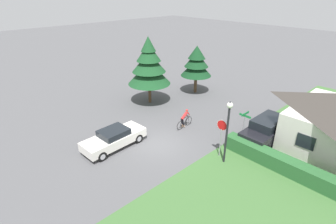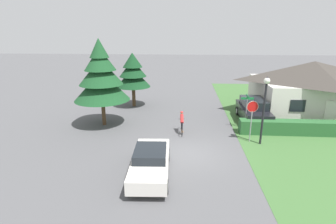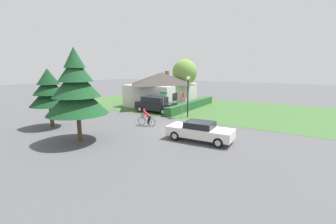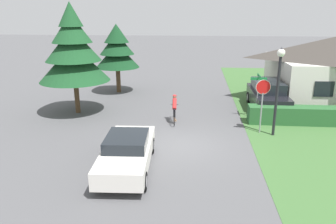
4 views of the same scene
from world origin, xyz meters
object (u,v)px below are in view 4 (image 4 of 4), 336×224
(cyclist, at_px, (174,110))
(conifer_tall_near, at_px, (73,51))
(street_lamp, at_px, (279,77))
(sedan_left_lane, at_px, (127,152))
(street_name_sign, at_px, (258,88))
(stop_sign, at_px, (263,96))
(conifer_tall_far, at_px, (117,49))
(parked_suv_right, at_px, (267,96))

(cyclist, relative_size, conifer_tall_near, 0.28)
(cyclist, xyz_separation_m, conifer_tall_near, (-5.97, 1.33, 2.97))
(street_lamp, xyz_separation_m, conifer_tall_near, (-10.99, 2.86, 0.75))
(sedan_left_lane, relative_size, street_name_sign, 1.85)
(stop_sign, distance_m, conifer_tall_far, 12.17)
(cyclist, distance_m, parked_suv_right, 6.29)
(parked_suv_right, bearing_deg, street_name_sign, 151.98)
(parked_suv_right, bearing_deg, sedan_left_lane, 141.34)
(conifer_tall_near, bearing_deg, parked_suv_right, 7.92)
(street_lamp, bearing_deg, sedan_left_lane, -146.78)
(street_name_sign, bearing_deg, cyclist, -165.72)
(parked_suv_right, bearing_deg, stop_sign, 164.78)
(stop_sign, bearing_deg, cyclist, -20.90)
(stop_sign, bearing_deg, conifer_tall_far, -46.34)
(street_name_sign, height_order, conifer_tall_near, conifer_tall_near)
(cyclist, distance_m, conifer_tall_far, 8.58)
(cyclist, relative_size, conifer_tall_far, 0.36)
(cyclist, distance_m, stop_sign, 4.74)
(street_name_sign, distance_m, conifer_tall_far, 10.95)
(street_lamp, relative_size, conifer_tall_near, 0.67)
(street_name_sign, bearing_deg, street_lamp, -81.59)
(parked_suv_right, distance_m, stop_sign, 4.44)
(cyclist, xyz_separation_m, street_name_sign, (4.62, 1.18, 1.04))
(sedan_left_lane, relative_size, stop_sign, 1.72)
(conifer_tall_near, height_order, conifer_tall_far, conifer_tall_near)
(sedan_left_lane, bearing_deg, cyclist, -16.77)
(stop_sign, height_order, street_name_sign, stop_sign)
(sedan_left_lane, height_order, conifer_tall_far, conifer_tall_far)
(sedan_left_lane, distance_m, street_lamp, 8.02)
(cyclist, height_order, stop_sign, stop_sign)
(parked_suv_right, relative_size, street_lamp, 1.11)
(sedan_left_lane, distance_m, conifer_tall_near, 8.93)
(sedan_left_lane, xyz_separation_m, street_name_sign, (6.05, 6.94, 1.06))
(cyclist, relative_size, parked_suv_right, 0.38)
(street_lamp, distance_m, conifer_tall_far, 12.77)
(sedan_left_lane, xyz_separation_m, conifer_tall_near, (-4.55, 7.09, 2.99))
(parked_suv_right, xyz_separation_m, stop_sign, (-1.14, -4.16, 1.03))
(sedan_left_lane, xyz_separation_m, parked_suv_right, (6.99, 8.69, 0.20))
(cyclist, distance_m, conifer_tall_near, 6.80)
(street_name_sign, bearing_deg, conifer_tall_near, 179.18)
(cyclist, bearing_deg, sedan_left_lane, 162.97)
(conifer_tall_near, bearing_deg, conifer_tall_far, 76.88)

